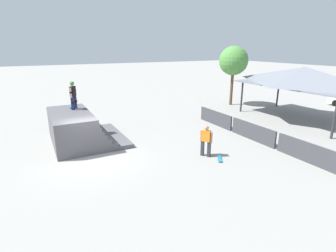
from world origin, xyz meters
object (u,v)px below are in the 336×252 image
(skateboard_on_ground, at_px, (220,159))
(skater_on_deck, at_px, (73,93))
(tree_beside_pavilion, at_px, (233,61))
(skateboard_on_deck, at_px, (71,107))
(bystander_walking, at_px, (206,139))

(skateboard_on_ground, bearing_deg, skater_on_deck, 74.97)
(tree_beside_pavilion, bearing_deg, skateboard_on_deck, -79.83)
(skateboard_on_deck, bearing_deg, tree_beside_pavilion, 103.57)
(tree_beside_pavilion, bearing_deg, bystander_walking, -46.05)
(bystander_walking, bearing_deg, skateboard_on_deck, 6.66)
(bystander_walking, xyz_separation_m, skateboard_on_ground, (0.76, 0.38, -0.90))
(skateboard_on_deck, xyz_separation_m, tree_beside_pavilion, (-2.84, 15.81, 2.37))
(skater_on_deck, bearing_deg, skateboard_on_deck, -135.80)
(skater_on_deck, relative_size, bystander_walking, 1.01)
(bystander_walking, distance_m, skateboard_on_ground, 1.24)
(skateboard_on_deck, distance_m, tree_beside_pavilion, 16.23)
(skater_on_deck, relative_size, skateboard_on_deck, 2.20)
(bystander_walking, distance_m, tree_beside_pavilion, 14.30)
(bystander_walking, relative_size, tree_beside_pavilion, 0.30)
(bystander_walking, relative_size, skateboard_on_ground, 2.34)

